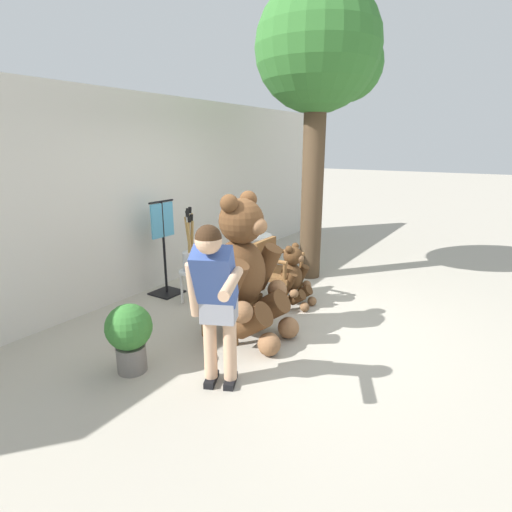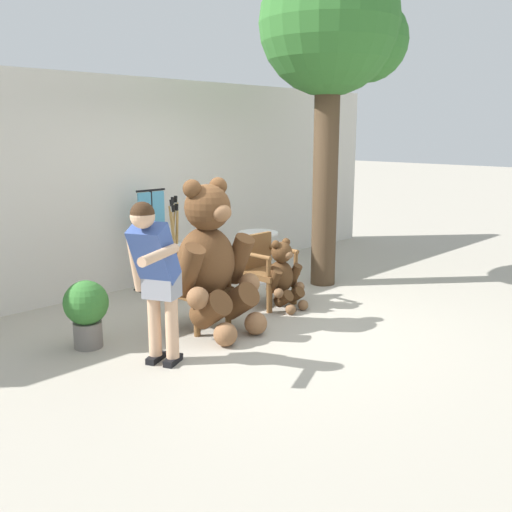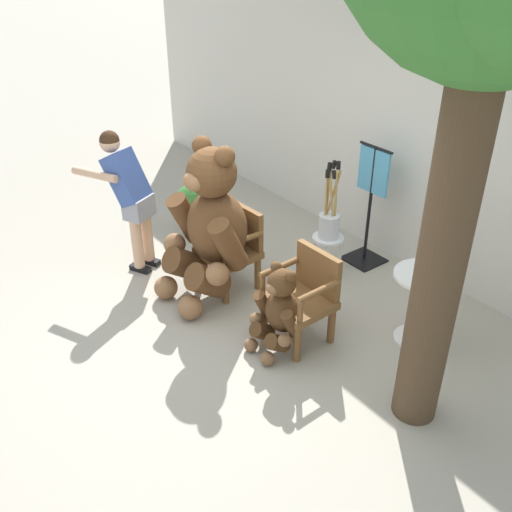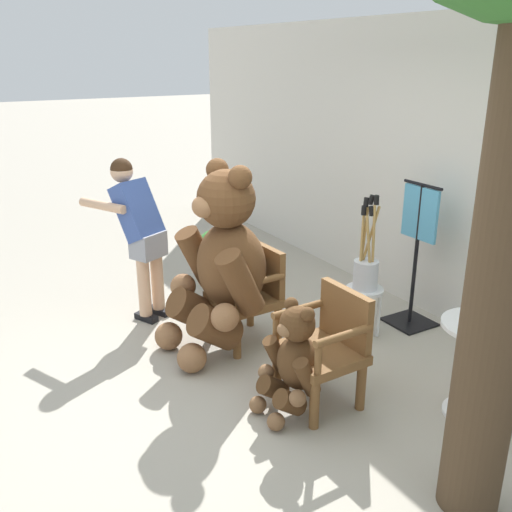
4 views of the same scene
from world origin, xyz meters
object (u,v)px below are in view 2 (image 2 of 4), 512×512
at_px(wooden_chair_right, 266,268).
at_px(round_side_table, 258,251).
at_px(clothing_display_stand, 153,238).
at_px(brush_bucket, 175,249).
at_px(wooden_chair_left, 195,285).
at_px(person_visitor, 155,270).
at_px(teddy_bear_large, 212,258).
at_px(teddy_bear_small, 283,275).
at_px(white_stool, 176,272).
at_px(patio_tree, 336,33).
at_px(potted_plant, 86,309).

distance_m(wooden_chair_right, round_side_table, 1.05).
distance_m(wooden_chair_right, clothing_display_stand, 1.63).
bearing_deg(round_side_table, brush_bucket, 174.35).
distance_m(wooden_chair_left, clothing_display_stand, 1.58).
height_order(brush_bucket, round_side_table, brush_bucket).
relative_size(brush_bucket, round_side_table, 1.20).
xyz_separation_m(person_visitor, brush_bucket, (1.42, 1.57, -0.26)).
bearing_deg(teddy_bear_large, clothing_display_stand, 74.32).
bearing_deg(teddy_bear_small, teddy_bear_large, 179.06).
distance_m(white_stool, clothing_display_stand, 0.66).
height_order(white_stool, round_side_table, round_side_table).
bearing_deg(clothing_display_stand, brush_bucket, -95.37).
height_order(wooden_chair_left, round_side_table, wooden_chair_left).
xyz_separation_m(patio_tree, potted_plant, (-3.62, 0.22, -2.94)).
distance_m(wooden_chair_right, brush_bucket, 1.16).
height_order(teddy_bear_small, patio_tree, patio_tree).
relative_size(teddy_bear_small, round_side_table, 1.18).
height_order(person_visitor, white_stool, person_visitor).
bearing_deg(person_visitor, teddy_bear_large, 20.87).
bearing_deg(white_stool, teddy_bear_large, -110.12).
distance_m(teddy_bear_large, brush_bucket, 1.29).
distance_m(wooden_chair_right, potted_plant, 2.31).
bearing_deg(teddy_bear_small, brush_bucket, 118.84).
xyz_separation_m(round_side_table, potted_plant, (-2.98, -0.54, -0.05)).
bearing_deg(teddy_bear_large, patio_tree, 7.15).
bearing_deg(clothing_display_stand, wooden_chair_right, -67.41).
xyz_separation_m(person_visitor, potted_plant, (-0.20, 0.90, -0.52)).
relative_size(teddy_bear_small, potted_plant, 1.25).
bearing_deg(patio_tree, round_side_table, 130.33).
relative_size(wooden_chair_left, person_visitor, 0.56).
relative_size(wooden_chair_left, wooden_chair_right, 1.00).
bearing_deg(potted_plant, wooden_chair_left, -12.10).
xyz_separation_m(teddy_bear_large, patio_tree, (2.44, 0.31, 2.53)).
bearing_deg(round_side_table, white_stool, 174.32).
bearing_deg(round_side_table, wooden_chair_left, -156.11).
distance_m(person_visitor, brush_bucket, 2.14).
distance_m(teddy_bear_large, patio_tree, 3.53).
relative_size(patio_tree, potted_plant, 6.41).
bearing_deg(potted_plant, patio_tree, -3.41).
bearing_deg(wooden_chair_right, teddy_bear_large, -166.34).
xyz_separation_m(wooden_chair_left, white_stool, (0.45, 0.93, -0.11)).
height_order(wooden_chair_right, round_side_table, wooden_chair_right).
bearing_deg(round_side_table, wooden_chair_right, -130.71).
distance_m(white_stool, round_side_table, 1.36).
relative_size(brush_bucket, patio_tree, 0.20).
relative_size(person_visitor, clothing_display_stand, 1.13).
relative_size(white_stool, potted_plant, 0.68).
bearing_deg(brush_bucket, patio_tree, -24.10).
xyz_separation_m(teddy_bear_small, round_side_table, (0.68, 1.08, 0.03)).
height_order(teddy_bear_small, round_side_table, teddy_bear_small).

